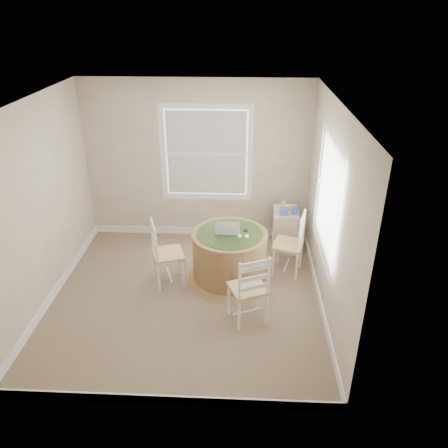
{
  "coord_description": "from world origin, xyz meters",
  "views": [
    {
      "loc": [
        0.75,
        -4.82,
        3.59
      ],
      "look_at": [
        0.49,
        0.45,
        0.89
      ],
      "focal_mm": 35.0,
      "sensor_mm": 36.0,
      "label": 1
    }
  ],
  "objects_px": {
    "round_table": "(230,255)",
    "chair_near": "(248,288)",
    "corner_chest": "(285,230)",
    "laptop": "(228,231)",
    "chair_left": "(168,254)",
    "chair_right": "(288,244)"
  },
  "relations": [
    {
      "from": "corner_chest",
      "to": "chair_left",
      "type": "bearing_deg",
      "value": -147.21
    },
    {
      "from": "round_table",
      "to": "corner_chest",
      "type": "bearing_deg",
      "value": 41.77
    },
    {
      "from": "chair_near",
      "to": "corner_chest",
      "type": "bearing_deg",
      "value": -130.83
    },
    {
      "from": "round_table",
      "to": "laptop",
      "type": "relative_size",
      "value": 3.74
    },
    {
      "from": "chair_right",
      "to": "corner_chest",
      "type": "xyz_separation_m",
      "value": [
        0.01,
        0.69,
        -0.14
      ]
    },
    {
      "from": "round_table",
      "to": "chair_left",
      "type": "height_order",
      "value": "chair_left"
    },
    {
      "from": "chair_left",
      "to": "laptop",
      "type": "height_order",
      "value": "laptop"
    },
    {
      "from": "laptop",
      "to": "chair_left",
      "type": "bearing_deg",
      "value": 9.89
    },
    {
      "from": "chair_right",
      "to": "laptop",
      "type": "distance_m",
      "value": 0.94
    },
    {
      "from": "chair_right",
      "to": "corner_chest",
      "type": "distance_m",
      "value": 0.71
    },
    {
      "from": "laptop",
      "to": "corner_chest",
      "type": "bearing_deg",
      "value": -133.65
    },
    {
      "from": "round_table",
      "to": "chair_near",
      "type": "relative_size",
      "value": 1.3
    },
    {
      "from": "laptop",
      "to": "round_table",
      "type": "bearing_deg",
      "value": 148.68
    },
    {
      "from": "chair_near",
      "to": "laptop",
      "type": "height_order",
      "value": "laptop"
    },
    {
      "from": "round_table",
      "to": "chair_left",
      "type": "distance_m",
      "value": 0.86
    },
    {
      "from": "chair_left",
      "to": "corner_chest",
      "type": "distance_m",
      "value": 2.0
    },
    {
      "from": "round_table",
      "to": "corner_chest",
      "type": "height_order",
      "value": "round_table"
    },
    {
      "from": "round_table",
      "to": "corner_chest",
      "type": "distance_m",
      "value": 1.26
    },
    {
      "from": "round_table",
      "to": "chair_right",
      "type": "height_order",
      "value": "chair_right"
    },
    {
      "from": "chair_near",
      "to": "laptop",
      "type": "distance_m",
      "value": 0.99
    },
    {
      "from": "round_table",
      "to": "chair_near",
      "type": "distance_m",
      "value": 0.92
    },
    {
      "from": "chair_near",
      "to": "chair_right",
      "type": "distance_m",
      "value": 1.25
    }
  ]
}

